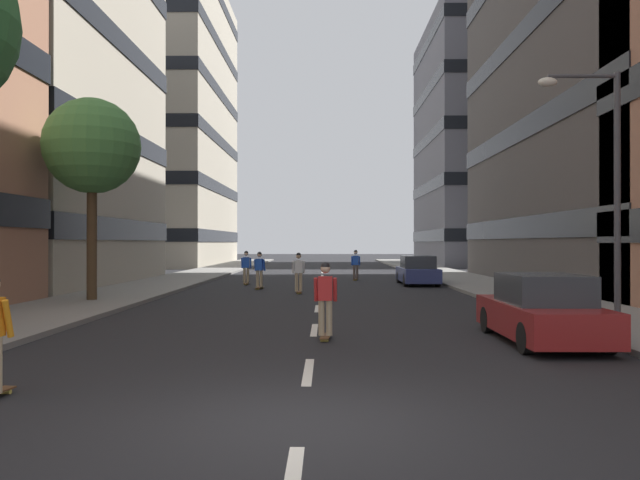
% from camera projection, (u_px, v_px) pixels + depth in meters
% --- Properties ---
extents(ground_plane, '(163.29, 163.29, 0.00)m').
position_uv_depth(ground_plane, '(321.00, 281.00, 34.75)').
color(ground_plane, black).
extents(sidewalk_left, '(3.95, 74.84, 0.14)m').
position_uv_depth(sidewalk_left, '(190.00, 277.00, 38.25)').
color(sidewalk_left, gray).
rests_on(sidewalk_left, ground_plane).
extents(sidewalk_right, '(3.95, 74.84, 0.14)m').
position_uv_depth(sidewalk_right, '(454.00, 277.00, 38.06)').
color(sidewalk_right, gray).
rests_on(sidewalk_right, ground_plane).
extents(lane_markings, '(0.16, 62.20, 0.01)m').
position_uv_depth(lane_markings, '(321.00, 281.00, 35.53)').
color(lane_markings, silver).
rests_on(lane_markings, ground_plane).
extents(building_left_far, '(17.22, 22.02, 28.16)m').
position_uv_depth(building_left_far, '(135.00, 122.00, 61.01)').
color(building_left_far, '#B2A893').
rests_on(building_left_far, ground_plane).
extents(building_right_far, '(17.22, 18.46, 23.72)m').
position_uv_depth(building_right_far, '(513.00, 144.00, 60.57)').
color(building_right_far, slate).
rests_on(building_right_far, ground_plane).
extents(parked_car_near, '(1.82, 4.40, 1.52)m').
position_uv_depth(parked_car_near, '(418.00, 271.00, 32.13)').
color(parked_car_near, navy).
rests_on(parked_car_near, ground_plane).
extents(parked_car_mid, '(1.82, 4.40, 1.52)m').
position_uv_depth(parked_car_mid, '(542.00, 311.00, 13.56)').
color(parked_car_mid, maroon).
rests_on(parked_car_mid, ground_plane).
extents(street_tree_near, '(3.47, 3.47, 7.33)m').
position_uv_depth(street_tree_near, '(92.00, 147.00, 22.33)').
color(street_tree_near, '#4C3823').
rests_on(street_tree_near, sidewalk_left).
extents(streetlamp_right, '(2.13, 0.30, 6.50)m').
position_uv_depth(streetlamp_right, '(603.00, 169.00, 15.88)').
color(streetlamp_right, '#3F3F44').
rests_on(streetlamp_right, sidewalk_right).
extents(skater_0, '(0.54, 0.91, 1.78)m').
position_uv_depth(skater_0, '(325.00, 296.00, 14.00)').
color(skater_0, brown).
rests_on(skater_0, ground_plane).
extents(skater_1, '(0.55, 0.92, 1.78)m').
position_uv_depth(skater_1, '(299.00, 271.00, 26.60)').
color(skater_1, brown).
rests_on(skater_1, ground_plane).
extents(skater_2, '(0.54, 0.90, 1.78)m').
position_uv_depth(skater_2, '(246.00, 266.00, 32.02)').
color(skater_2, brown).
rests_on(skater_2, ground_plane).
extents(skater_3, '(0.56, 0.92, 1.78)m').
position_uv_depth(skater_3, '(259.00, 268.00, 29.04)').
color(skater_3, brown).
rests_on(skater_3, ground_plane).
extents(skater_5, '(0.56, 0.92, 1.78)m').
position_uv_depth(skater_5, '(356.00, 263.00, 35.89)').
color(skater_5, brown).
rests_on(skater_5, ground_plane).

